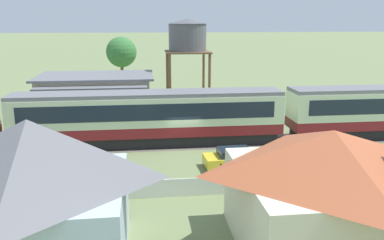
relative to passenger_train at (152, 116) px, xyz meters
The scene contains 9 objects.
ground_plane 3.49m from the passenger_train, 26.62° to the right, with size 600.00×600.00×0.00m, color #707F51.
passenger_train is the anchor object (origin of this frame).
railway_track 4.50m from the passenger_train, behind, with size 123.65×3.60×0.04m.
station_building 10.52m from the passenger_train, 119.53° to the left, with size 11.01×8.61×4.37m.
water_tower 13.69m from the passenger_train, 71.13° to the left, with size 4.55×4.55×9.67m.
cottage_grey_roof_2 16.35m from the passenger_train, 107.74° to the right, with size 7.48×6.93×5.96m.
cottage_terracotta_roof 17.34m from the passenger_train, 66.63° to the right, with size 7.95×7.59×5.25m.
parked_car_yellow 7.99m from the passenger_train, 47.22° to the right, with size 4.32×2.02×1.28m.
yard_tree_1 22.72m from the passenger_train, 98.37° to the left, with size 3.87×3.87×7.50m.
Camera 1 is at (-2.98, -29.55, 9.52)m, focal length 38.00 mm.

